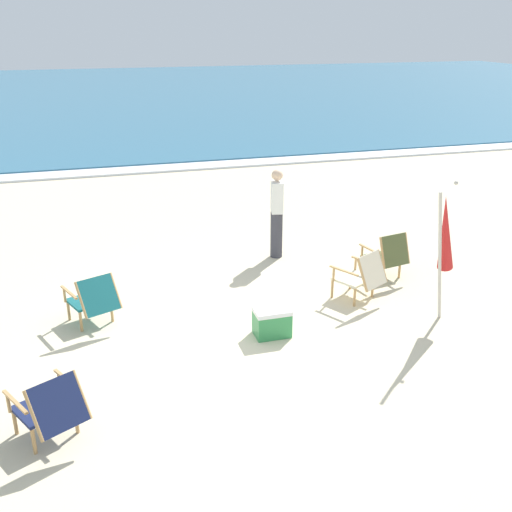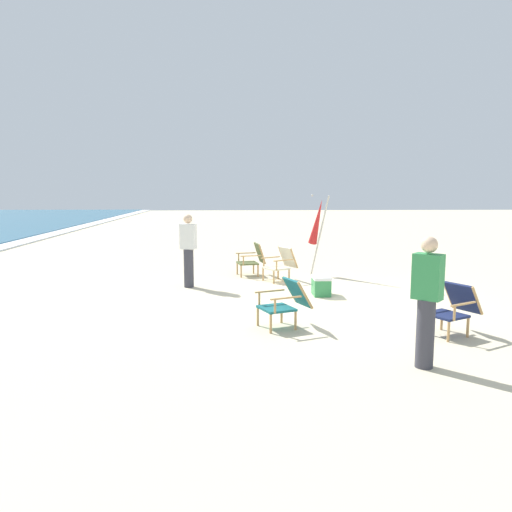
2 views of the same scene
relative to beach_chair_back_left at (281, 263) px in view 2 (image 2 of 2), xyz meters
name	(u,v)px [view 2 (image 2 of 2)]	position (x,y,z in m)	size (l,w,h in m)	color
ground_plane	(323,301)	(-2.20, -0.62, -0.43)	(80.00, 80.00, 0.00)	beige
beach_chair_back_left	(281,263)	(0.00, 0.00, 0.00)	(0.84, 0.89, 0.81)	beige
beach_chair_front_left	(253,258)	(0.78, 0.65, 0.00)	(0.69, 0.77, 0.82)	#515B33
beach_chair_front_right	(453,307)	(-4.49, -2.18, -0.01)	(0.87, 0.95, 0.78)	#19234C
beach_chair_back_right	(286,301)	(-3.98, 0.31, -0.01)	(0.82, 0.93, 0.78)	#196066
umbrella_furled_red	(317,223)	(0.72, -0.97, 0.91)	(0.61, 0.50, 2.06)	#B7B2A8
person_near_chairs	(188,250)	(-0.68, 2.14, 0.41)	(0.27, 0.38, 1.63)	#383842
person_by_waterline	(427,301)	(-5.87, -1.21, 0.41)	(0.38, 0.39, 1.63)	#383842
cooler_box	(321,286)	(-1.65, -0.67, -0.23)	(0.49, 0.35, 0.40)	#338C4C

